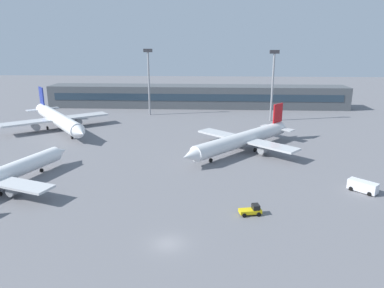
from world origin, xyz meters
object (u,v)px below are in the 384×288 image
(airplane_mid, at_px, (242,140))
(floodlight_tower_west, at_px, (149,77))
(service_van_white, at_px, (363,186))
(airplane_far, at_px, (58,119))
(floodlight_tower_east, at_px, (273,80))
(baggage_tug_yellow, at_px, (252,210))

(airplane_mid, bearing_deg, floodlight_tower_west, 124.50)
(service_van_white, distance_m, floodlight_tower_west, 87.52)
(airplane_far, height_order, floodlight_tower_west, floodlight_tower_west)
(airplane_mid, height_order, floodlight_tower_east, floodlight_tower_east)
(airplane_mid, relative_size, service_van_white, 6.47)
(baggage_tug_yellow, height_order, service_van_white, service_van_white)
(airplane_far, xyz_separation_m, floodlight_tower_east, (68.94, 17.11, 10.52))
(baggage_tug_yellow, distance_m, floodlight_tower_west, 86.34)
(airplane_far, distance_m, service_van_white, 88.44)
(service_van_white, bearing_deg, floodlight_tower_west, 126.57)
(baggage_tug_yellow, height_order, floodlight_tower_east, floodlight_tower_east)
(baggage_tug_yellow, xyz_separation_m, floodlight_tower_east, (14.22, 71.91, 13.26))
(floodlight_tower_west, bearing_deg, baggage_tug_yellow, -69.53)
(airplane_mid, distance_m, floodlight_tower_west, 55.91)
(baggage_tug_yellow, relative_size, floodlight_tower_east, 0.16)
(baggage_tug_yellow, xyz_separation_m, floodlight_tower_west, (-29.84, 79.92, 13.33))
(airplane_far, distance_m, floodlight_tower_east, 71.80)
(airplane_far, height_order, service_van_white, airplane_far)
(airplane_far, relative_size, service_van_white, 7.59)
(airplane_far, bearing_deg, floodlight_tower_east, 13.94)
(airplane_far, height_order, floodlight_tower_east, floodlight_tower_east)
(baggage_tug_yellow, height_order, floodlight_tower_west, floodlight_tower_west)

